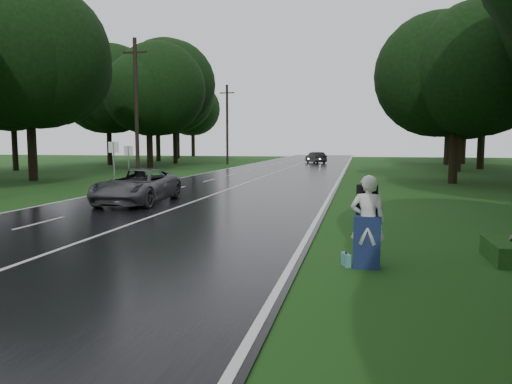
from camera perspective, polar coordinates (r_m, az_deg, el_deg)
ground at (r=13.84m, az=-19.39°, el=-5.49°), size 160.00×160.00×0.00m
road at (r=32.44m, az=-0.58°, el=1.27°), size 12.00×140.00×0.04m
lane_center at (r=32.44m, az=-0.58°, el=1.32°), size 0.12×140.00×0.01m
grey_car at (r=21.25m, az=-14.08°, el=0.70°), size 2.71×5.47×1.49m
far_car at (r=61.34m, az=7.17°, el=4.11°), size 3.12×4.52×1.41m
hitchhiker at (r=10.38m, az=13.21°, el=-3.85°), size 0.75×0.68×1.99m
suitcase at (r=10.57m, az=10.72°, el=-7.97°), size 0.23×0.40×0.27m
utility_pole_mid at (r=35.59m, az=-13.94°, el=1.48°), size 1.80×0.28×10.02m
utility_pole_far at (r=58.05m, az=-3.44°, el=3.31°), size 1.80×0.28×9.54m
road_sign_a at (r=29.88m, az=-16.58°, el=0.59°), size 0.65×0.10×2.71m
road_sign_b at (r=31.53m, az=-14.94°, el=0.90°), size 0.59×0.10×2.45m
tree_left_d at (r=36.78m, az=-25.09°, el=1.23°), size 9.27×9.27×14.48m
tree_left_e at (r=51.14m, az=-12.56°, el=2.82°), size 8.83×8.83×13.79m
tree_left_f at (r=61.73m, az=-9.62°, el=3.39°), size 10.97×10.97×17.14m
tree_right_d at (r=33.57m, az=22.47°, el=0.95°), size 7.77×7.77×12.14m
tree_right_e at (r=47.66m, az=22.97°, el=2.27°), size 7.57×7.57×11.83m
tree_right_f at (r=61.68m, az=21.85°, el=3.05°), size 9.52×9.52×14.87m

